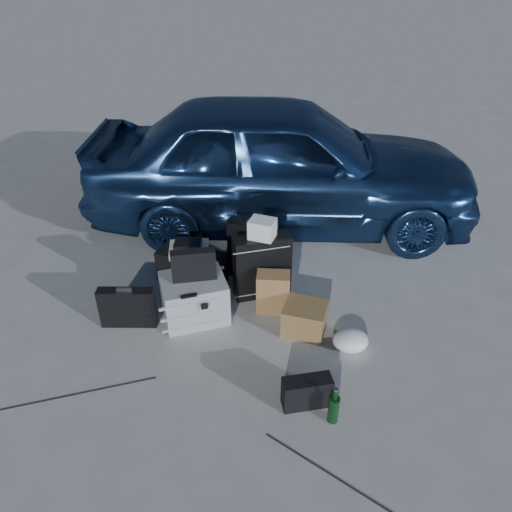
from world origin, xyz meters
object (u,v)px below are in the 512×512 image
Objects in this scene: pelican_case at (194,298)px; duffel_bag at (192,267)px; car at (281,162)px; suitcase_right at (262,266)px; briefcase at (127,308)px; green_bottle at (334,405)px; cardboard_box at (305,319)px; suitcase_left at (253,249)px.

pelican_case reaches higher than duffel_bag.
car is 2.13m from pelican_case.
car is 6.88× the size of suitcase_right.
briefcase reaches higher than green_bottle.
briefcase is 1.59m from cardboard_box.
car is at bearing 54.31° from briefcase.
suitcase_left reaches higher than green_bottle.
green_bottle is (1.27, -1.71, -0.01)m from duffel_bag.
suitcase_right is 1.77× the size of cardboard_box.
suitcase_left is 0.64m from duffel_bag.
suitcase_right is at bearing 126.15° from cardboard_box.
duffel_bag is (-0.71, 0.19, -0.16)m from suitcase_right.
briefcase is at bearing -173.44° from suitcase_right.
briefcase is at bearing 149.85° from green_bottle.
suitcase_left is (1.10, 0.83, 0.12)m from briefcase.
cardboard_box is (0.40, -0.54, -0.19)m from suitcase_right.
car is at bearing 66.46° from suitcase_right.
car is 1.60m from suitcase_right.
briefcase is at bearing 178.72° from cardboard_box.
briefcase reaches higher than duffel_bag.
car is 6.63× the size of duffel_bag.
pelican_case is 0.57m from duffel_bag.
suitcase_right is at bearing -59.98° from suitcase_left.
suitcase_left reaches higher than cardboard_box.
suitcase_right is at bearing 5.72° from duffel_bag.
duffel_bag is 1.84× the size of cardboard_box.
pelican_case is 1.64m from green_bottle.
green_bottle is (0.66, -1.84, -0.16)m from suitcase_left.
pelican_case is at bearing 157.11° from car.
duffel_bag is (0.48, 0.69, -0.02)m from briefcase.
suitcase_left is 1.01m from cardboard_box.
green_bottle is at bearing -86.33° from suitcase_right.
duffel_bag is at bearing 148.89° from suitcase_right.
duffel_bag is 2.12× the size of green_bottle.
green_bottle is (1.75, -1.02, -0.03)m from briefcase.
green_bottle reaches higher than cardboard_box.
car is 8.99× the size of briefcase.
car reaches higher than suitcase_left.
suitcase_left is at bearing 91.06° from suitcase_right.
suitcase_left is (0.51, 0.69, 0.11)m from pelican_case.
cardboard_box is 0.99m from green_bottle.
car is 1.32m from suitcase_left.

